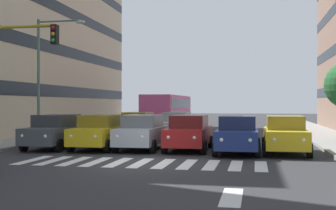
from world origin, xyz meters
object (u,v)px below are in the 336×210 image
object	(u,v)px
car_4	(100,132)
car_row2_1	(176,125)
bus_behind_traffic	(168,109)
car_0	(285,134)
car_row2_0	(137,125)
street_lamp_right	(46,66)
car_5	(56,131)
car_2	(189,132)
car_1	(238,134)
car_3	(142,132)

from	to	relation	value
car_4	car_row2_1	bearing A→B (deg)	-106.67
bus_behind_traffic	car_4	bearing A→B (deg)	90.00
car_0	car_row2_0	distance (m)	11.75
car_4	car_row2_0	size ratio (longest dim) A/B	1.00
car_0	bus_behind_traffic	world-z (taller)	bus_behind_traffic
car_row2_1	bus_behind_traffic	distance (m)	9.48
car_0	street_lamp_right	distance (m)	13.98
car_5	car_row2_0	size ratio (longest dim) A/B	1.00
car_0	street_lamp_right	bearing A→B (deg)	-12.29
car_2	car_4	size ratio (longest dim) A/B	1.00
car_4	bus_behind_traffic	size ratio (longest dim) A/B	0.42
car_2	street_lamp_right	size ratio (longest dim) A/B	0.63
car_0	car_2	xyz separation A→B (m)	(4.48, -0.42, 0.00)
car_1	car_row2_1	size ratio (longest dim) A/B	1.00
car_4	car_row2_0	world-z (taller)	same
car_2	car_4	distance (m)	4.44
car_4	car_3	bearing A→B (deg)	-173.77
car_row2_0	street_lamp_right	world-z (taller)	street_lamp_right
car_1	bus_behind_traffic	xyz separation A→B (m)	(6.80, -17.69, 0.97)
car_2	bus_behind_traffic	bearing A→B (deg)	-75.30
car_2	car_row2_0	world-z (taller)	same
car_row2_1	car_row2_0	bearing A→B (deg)	14.39
car_2	car_row2_1	distance (m)	8.02
car_row2_0	car_4	bearing A→B (deg)	90.86
car_1	car_3	bearing A→B (deg)	-9.18
car_0	bus_behind_traffic	xyz separation A→B (m)	(8.91, -17.29, 0.97)
car_3	car_row2_1	distance (m)	7.82
car_row2_0	car_0	bearing A→B (deg)	140.14
car_1	car_row2_1	bearing A→B (deg)	-62.87
car_5	car_row2_1	world-z (taller)	same
car_row2_0	street_lamp_right	distance (m)	7.21
car_3	street_lamp_right	distance (m)	7.75
car_2	car_3	world-z (taller)	same
car_5	bus_behind_traffic	xyz separation A→B (m)	(-2.34, -17.27, 0.97)
car_2	car_0	bearing A→B (deg)	174.65
car_row2_1	bus_behind_traffic	bearing A→B (deg)	-75.20
car_0	car_3	distance (m)	6.82
bus_behind_traffic	street_lamp_right	distance (m)	15.27
car_2	car_4	world-z (taller)	same
car_1	car_4	distance (m)	6.82
car_5	car_3	bearing A→B (deg)	-175.66
car_3	car_4	xyz separation A→B (m)	(2.10, 0.23, 0.00)
car_1	car_row2_1	xyz separation A→B (m)	(4.39, -8.57, 0.00)
car_0	car_row2_1	bearing A→B (deg)	-51.52
car_1	car_2	world-z (taller)	same
car_3	bus_behind_traffic	size ratio (longest dim) A/B	0.42
car_row2_1	car_3	bearing A→B (deg)	87.75
car_3	car_1	bearing A→B (deg)	170.82
car_0	car_row2_0	bearing A→B (deg)	-39.86
car_3	car_5	size ratio (longest dim) A/B	1.00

